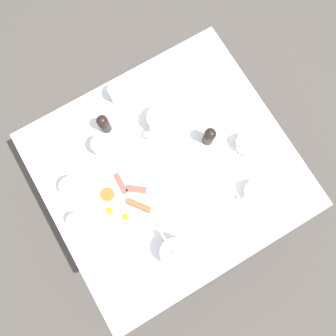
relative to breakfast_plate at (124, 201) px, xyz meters
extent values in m
plane|color=#4C4742|center=(0.23, 0.03, -0.74)|extent=(8.00, 8.00, 0.00)
cube|color=silver|center=(0.23, 0.03, -0.02)|extent=(1.06, 0.98, 0.03)
cylinder|color=brown|center=(-0.25, -0.41, -0.39)|extent=(0.04, 0.04, 0.70)
cylinder|color=brown|center=(0.71, -0.41, -0.39)|extent=(0.04, 0.04, 0.70)
cylinder|color=brown|center=(-0.25, 0.47, -0.39)|extent=(0.04, 0.04, 0.70)
cylinder|color=brown|center=(0.71, 0.47, -0.39)|extent=(0.04, 0.04, 0.70)
cylinder|color=white|center=(0.00, 0.00, 0.00)|extent=(0.28, 0.28, 0.01)
cylinder|color=white|center=(-0.07, -0.01, 0.01)|extent=(0.06, 0.06, 0.00)
sphere|color=yellow|center=(-0.07, -0.01, 0.02)|extent=(0.03, 0.03, 0.03)
cylinder|color=white|center=(-0.02, -0.06, 0.01)|extent=(0.06, 0.06, 0.00)
sphere|color=yellow|center=(-0.02, -0.06, 0.02)|extent=(0.03, 0.03, 0.03)
cylinder|color=brown|center=(0.05, -0.05, 0.02)|extent=(0.08, 0.10, 0.03)
cube|color=#B74C42|center=(0.07, 0.02, 0.01)|extent=(0.09, 0.08, 0.01)
cube|color=#B74C42|center=(0.03, 0.07, 0.01)|extent=(0.03, 0.10, 0.01)
cylinder|color=#D16023|center=(-0.05, 0.06, 0.01)|extent=(0.06, 0.06, 0.01)
cylinder|color=white|center=(0.31, 0.22, 0.03)|extent=(0.12, 0.12, 0.09)
cylinder|color=white|center=(0.31, 0.22, 0.08)|extent=(0.09, 0.09, 0.01)
sphere|color=white|center=(0.31, 0.22, 0.09)|extent=(0.02, 0.02, 0.02)
cone|color=white|center=(0.38, 0.25, 0.04)|extent=(0.05, 0.04, 0.04)
torus|color=white|center=(0.25, 0.19, 0.03)|extent=(0.07, 0.04, 0.07)
cylinder|color=white|center=(0.08, -0.29, 0.03)|extent=(0.12, 0.12, 0.09)
cylinder|color=white|center=(0.08, -0.29, 0.08)|extent=(0.09, 0.09, 0.01)
sphere|color=white|center=(0.08, -0.29, 0.09)|extent=(0.02, 0.02, 0.02)
cone|color=white|center=(0.09, -0.36, 0.04)|extent=(0.03, 0.05, 0.04)
torus|color=white|center=(0.07, -0.22, 0.03)|extent=(0.02, 0.07, 0.07)
cylinder|color=white|center=(0.49, -0.24, -0.01)|extent=(0.15, 0.15, 0.01)
cylinder|color=white|center=(0.49, -0.24, 0.02)|extent=(0.09, 0.09, 0.05)
cylinder|color=tan|center=(0.49, -0.24, 0.02)|extent=(0.08, 0.08, 0.04)
torus|color=white|center=(0.45, -0.24, 0.02)|extent=(0.04, 0.01, 0.04)
cylinder|color=white|center=(0.57, -0.05, -0.01)|extent=(0.15, 0.15, 0.01)
cylinder|color=white|center=(0.57, -0.05, 0.02)|extent=(0.09, 0.09, 0.05)
cylinder|color=tan|center=(0.57, -0.05, 0.02)|extent=(0.08, 0.08, 0.04)
torus|color=white|center=(0.55, -0.09, 0.02)|extent=(0.03, 0.04, 0.04)
cylinder|color=white|center=(0.04, 0.25, 0.04)|extent=(0.08, 0.08, 0.09)
cylinder|color=white|center=(0.21, 0.42, 0.04)|extent=(0.08, 0.08, 0.09)
cylinder|color=white|center=(-0.16, 0.16, 0.03)|extent=(0.08, 0.08, 0.08)
cylinder|color=white|center=(-0.21, 0.03, 0.02)|extent=(0.06, 0.06, 0.07)
torus|color=white|center=(-0.18, 0.03, 0.02)|extent=(0.05, 0.01, 0.05)
cylinder|color=black|center=(0.09, 0.33, 0.03)|extent=(0.05, 0.05, 0.08)
sphere|color=black|center=(0.09, 0.33, 0.09)|extent=(0.05, 0.05, 0.05)
cylinder|color=black|center=(0.45, 0.05, 0.03)|extent=(0.05, 0.05, 0.08)
sphere|color=black|center=(0.45, 0.05, 0.09)|extent=(0.05, 0.05, 0.05)
cube|color=silver|center=(-0.17, -0.32, -0.01)|extent=(0.13, 0.16, 0.00)
cube|color=silver|center=(0.33, -0.10, -0.01)|extent=(0.10, 0.20, 0.00)
cube|color=silver|center=(0.56, 0.35, -0.01)|extent=(0.04, 0.16, 0.00)
cube|color=silver|center=(-0.18, 0.40, -0.01)|extent=(0.13, 0.15, 0.00)
camera|label=1|loc=(0.10, -0.21, 1.39)|focal=35.00mm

